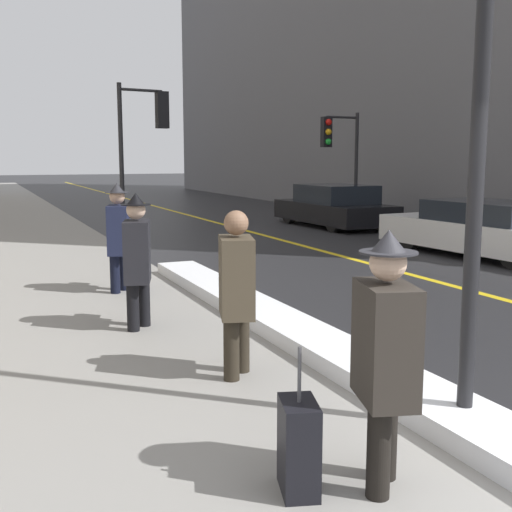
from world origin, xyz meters
name	(u,v)px	position (x,y,z in m)	size (l,w,h in m)	color
sidewalk_slab	(26,240)	(-2.00, 15.00, 0.01)	(4.00, 80.00, 0.01)	gray
road_centre_stripe	(243,230)	(4.00, 15.00, 0.00)	(0.16, 80.00, 0.00)	gold
snow_bank_curb	(292,330)	(0.20, 4.33, 0.09)	(0.67, 9.51, 0.19)	white
lamp_post	(484,28)	(0.27, 1.51, 2.99)	(0.28, 0.28, 5.01)	black
traffic_light_near	(146,129)	(0.87, 13.68, 2.79)	(1.31, 0.43, 3.86)	black
traffic_light_far	(338,144)	(7.09, 14.93, 2.48)	(1.31, 0.32, 3.44)	black
pedestrian_nearside	(385,351)	(-0.84, 1.00, 0.91)	(0.43, 0.57, 1.66)	black
pedestrian_trailing	(236,286)	(-0.90, 3.32, 0.89)	(0.44, 0.59, 1.60)	#2A241B
pedestrian_in_fedora	(137,256)	(-1.35, 5.42, 0.91)	(0.44, 0.75, 1.67)	black
pedestrian_in_glasses	(118,233)	(-1.11, 7.69, 0.93)	(0.44, 0.76, 1.70)	black
parked_car_white	(486,230)	(6.78, 8.26, 0.57)	(2.13, 4.94, 1.18)	silver
parked_car_black	(334,207)	(6.93, 14.80, 0.60)	(1.98, 4.42, 1.27)	black
rolling_suitcase	(299,447)	(-1.35, 1.16, 0.30)	(0.32, 0.41, 0.95)	black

